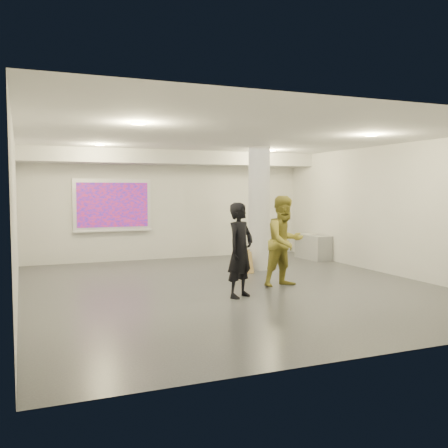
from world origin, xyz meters
name	(u,v)px	position (x,y,z in m)	size (l,w,h in m)	color
floor	(231,287)	(0.00, 0.00, 0.00)	(8.00, 9.00, 0.01)	#37393E
ceiling	(232,137)	(0.00, 0.00, 3.00)	(8.00, 9.00, 0.01)	white
wall_back	(169,206)	(0.00, 4.50, 1.50)	(8.00, 0.01, 3.00)	silver
wall_front	(383,230)	(0.00, -4.50, 1.50)	(8.00, 0.01, 3.00)	silver
wall_left	(15,217)	(-4.00, 0.00, 1.50)	(0.01, 9.00, 3.00)	silver
wall_right	(391,210)	(4.00, 0.00, 1.50)	(0.01, 9.00, 3.00)	silver
soffit_band	(175,158)	(0.00, 3.95, 2.82)	(8.00, 1.10, 0.36)	silver
downlight_nw	(100,145)	(-2.20, 2.50, 2.98)	(0.22, 0.22, 0.02)	#FBC893
downlight_ne	(271,151)	(2.20, 2.50, 2.98)	(0.22, 0.22, 0.02)	#FBC893
downlight_sw	(138,124)	(-2.20, -1.50, 2.98)	(0.22, 0.22, 0.02)	#FBC893
downlight_se	(371,135)	(2.20, -1.50, 2.98)	(0.22, 0.22, 0.02)	#FBC893
column	(259,209)	(1.50, 1.80, 1.50)	(0.52, 0.52, 3.00)	silver
projection_screen	(113,206)	(-1.60, 4.45, 1.53)	(2.10, 0.13, 1.42)	silver
credenza	(313,247)	(3.72, 2.83, 0.34)	(0.49, 1.17, 0.68)	gray
papers_stack	(309,234)	(3.69, 3.01, 0.69)	(0.25, 0.32, 0.02)	silver
cardboard_back	(246,260)	(1.11, 1.69, 0.26)	(0.47, 0.04, 0.51)	#9C7E48
cardboard_front	(243,263)	(0.87, 1.33, 0.25)	(0.47, 0.05, 0.51)	#9C7E48
woman	(240,250)	(-0.23, -0.95, 0.87)	(0.63, 0.41, 1.73)	black
man	(285,241)	(1.02, -0.36, 0.92)	(0.90, 0.70, 1.84)	olive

